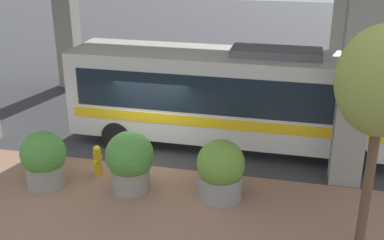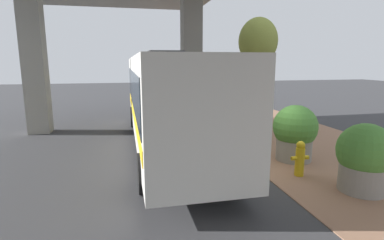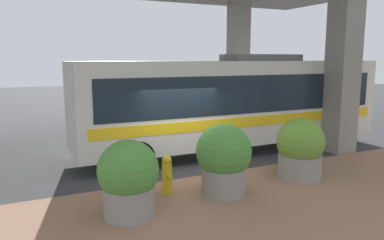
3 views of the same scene
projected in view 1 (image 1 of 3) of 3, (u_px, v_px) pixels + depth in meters
name	position (u px, v px, depth m)	size (l,w,h in m)	color
ground_plane	(144.00, 166.00, 15.52)	(80.00, 80.00, 0.00)	#38383A
sidewalk_strip	(108.00, 215.00, 12.80)	(6.00, 40.00, 0.02)	#936B51
bus	(239.00, 94.00, 16.20)	(2.61, 11.49, 3.55)	silver
fire_hydrant	(98.00, 161.00, 14.72)	(0.52, 0.25, 1.01)	gold
planter_front	(221.00, 170.00, 13.37)	(1.35, 1.35, 1.75)	gray
planter_middle	(44.00, 159.00, 14.02)	(1.32, 1.32, 1.71)	gray
planter_back	(130.00, 161.00, 13.75)	(1.40, 1.40, 1.81)	gray
street_tree_near	(383.00, 83.00, 9.89)	(1.98, 1.98, 5.38)	brown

